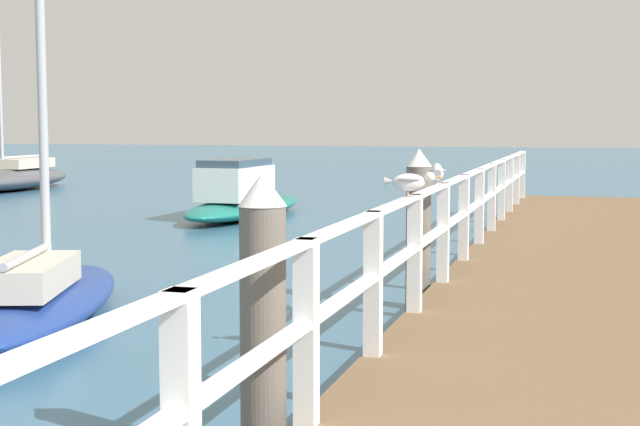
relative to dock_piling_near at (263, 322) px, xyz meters
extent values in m
cube|color=brown|center=(1.78, 6.24, -0.70)|extent=(2.97, 21.38, 0.43)
cube|color=white|center=(0.38, -2.01, 0.04)|extent=(0.12, 0.12, 1.05)
cube|color=white|center=(0.38, -0.36, 0.04)|extent=(0.12, 0.12, 1.05)
cube|color=white|center=(0.38, 1.29, 0.04)|extent=(0.12, 0.12, 1.05)
cube|color=white|center=(0.38, 2.94, 0.04)|extent=(0.12, 0.12, 1.05)
cube|color=white|center=(0.38, 4.59, 0.04)|extent=(0.12, 0.12, 1.05)
cube|color=white|center=(0.38, 6.24, 0.04)|extent=(0.12, 0.12, 1.05)
cube|color=white|center=(0.38, 7.89, 0.04)|extent=(0.12, 0.12, 1.05)
cube|color=white|center=(0.38, 9.53, 0.04)|extent=(0.12, 0.12, 1.05)
cube|color=white|center=(0.38, 11.18, 0.04)|extent=(0.12, 0.12, 1.05)
cube|color=white|center=(0.38, 12.83, 0.04)|extent=(0.12, 0.12, 1.05)
cube|color=white|center=(0.38, 14.48, 0.04)|extent=(0.12, 0.12, 1.05)
cube|color=white|center=(0.38, 16.13, 0.04)|extent=(0.12, 0.12, 1.05)
cube|color=white|center=(0.38, 6.24, 0.54)|extent=(0.10, 19.78, 0.04)
cube|color=white|center=(0.38, 6.24, 0.09)|extent=(0.10, 19.78, 0.04)
cylinder|color=#6B6056|center=(0.00, 0.00, -0.11)|extent=(0.28, 0.28, 1.61)
cone|color=white|center=(0.00, 0.00, 0.80)|extent=(0.29, 0.29, 0.20)
cylinder|color=#6B6056|center=(0.00, 5.23, -0.11)|extent=(0.28, 0.28, 1.61)
cone|color=white|center=(0.00, 5.23, 0.80)|extent=(0.29, 0.29, 0.20)
ellipsoid|color=white|center=(0.38, 2.64, 0.69)|extent=(0.30, 0.19, 0.15)
sphere|color=white|center=(0.55, 2.68, 0.73)|extent=(0.09, 0.09, 0.09)
cone|color=gold|center=(0.61, 2.69, 0.73)|extent=(0.05, 0.03, 0.02)
cone|color=#939399|center=(0.21, 2.60, 0.70)|extent=(0.09, 0.09, 0.07)
ellipsoid|color=#939399|center=(0.38, 2.64, 0.71)|extent=(0.26, 0.22, 0.04)
cylinder|color=tan|center=(0.36, 2.66, 0.59)|extent=(0.01, 0.01, 0.05)
cylinder|color=tan|center=(0.38, 2.61, 0.59)|extent=(0.01, 0.01, 0.05)
ellipsoid|color=white|center=(0.38, 4.16, 0.69)|extent=(0.18, 0.30, 0.15)
sphere|color=white|center=(0.35, 4.33, 0.73)|extent=(0.09, 0.09, 0.09)
cone|color=gold|center=(0.34, 4.39, 0.73)|extent=(0.03, 0.05, 0.02)
cone|color=#939399|center=(0.41, 3.99, 0.70)|extent=(0.08, 0.09, 0.07)
ellipsoid|color=#939399|center=(0.38, 4.16, 0.71)|extent=(0.21, 0.25, 0.04)
cylinder|color=tan|center=(0.36, 4.14, 0.59)|extent=(0.01, 0.01, 0.05)
cylinder|color=tan|center=(0.41, 4.15, 0.59)|extent=(0.01, 0.01, 0.05)
ellipsoid|color=navy|center=(-3.67, 3.36, -0.70)|extent=(2.54, 4.54, 0.43)
cylinder|color=#B2B2B7|center=(-3.73, 3.57, 1.84)|extent=(0.10, 0.10, 4.64)
cylinder|color=#B2B2B7|center=(-3.50, 2.84, -0.13)|extent=(0.54, 1.48, 0.08)
cube|color=beige|center=(-3.51, 2.86, -0.33)|extent=(1.16, 1.71, 0.30)
ellipsoid|color=#4C4C51|center=(-15.58, 20.19, -0.58)|extent=(2.31, 6.02, 0.66)
cylinder|color=#B2B2B7|center=(-15.61, 20.93, 0.10)|extent=(0.14, 2.09, 0.08)
cube|color=beige|center=(-15.61, 20.90, -0.10)|extent=(1.26, 2.18, 0.30)
ellipsoid|color=#197266|center=(-5.54, 14.37, -0.69)|extent=(1.76, 5.36, 0.44)
cube|color=white|center=(-5.56, 13.83, -0.11)|extent=(1.09, 2.15, 0.71)
cube|color=#334756|center=(-5.56, 13.83, 0.32)|extent=(1.02, 1.94, 0.16)
camera|label=1|loc=(1.88, -5.25, 1.19)|focal=52.97mm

